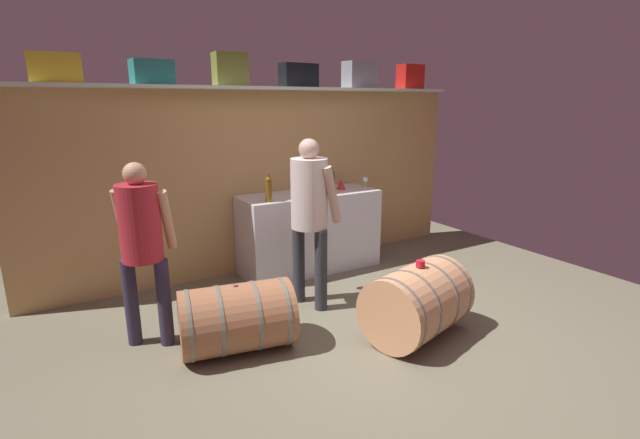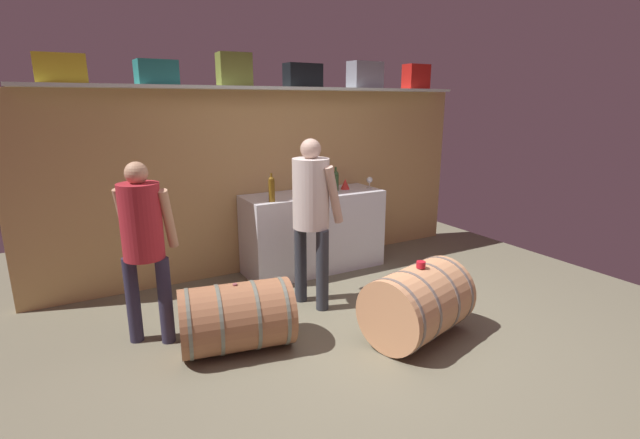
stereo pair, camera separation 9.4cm
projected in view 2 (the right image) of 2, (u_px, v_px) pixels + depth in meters
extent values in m
cube|color=#6F6A55|center=(343.00, 320.00, 4.21)|extent=(6.48, 7.60, 0.02)
cube|color=tan|center=(269.00, 182.00, 5.34)|extent=(5.28, 0.10, 2.06)
cube|color=silver|center=(272.00, 88.00, 4.95)|extent=(4.86, 0.40, 0.03)
cube|color=yellow|center=(60.00, 68.00, 3.97)|extent=(0.41, 0.22, 0.25)
cube|color=#227A76|center=(156.00, 72.00, 4.36)|extent=(0.38, 0.27, 0.23)
cube|color=olive|center=(234.00, 70.00, 4.71)|extent=(0.34, 0.23, 0.33)
cube|color=black|center=(303.00, 75.00, 5.10)|extent=(0.43, 0.21, 0.26)
cube|color=gray|center=(365.00, 75.00, 5.49)|extent=(0.43, 0.24, 0.31)
cube|color=red|center=(416.00, 77.00, 5.87)|extent=(0.32, 0.20, 0.30)
cube|color=white|center=(313.00, 231.00, 5.37)|extent=(1.63, 0.61, 0.92)
cylinder|color=brown|center=(272.00, 191.00, 4.77)|extent=(0.07, 0.07, 0.22)
sphere|color=brown|center=(271.00, 180.00, 4.74)|extent=(0.06, 0.06, 0.06)
cylinder|color=brown|center=(271.00, 176.00, 4.73)|extent=(0.02, 0.02, 0.06)
cylinder|color=#32512A|center=(336.00, 183.00, 5.36)|extent=(0.07, 0.07, 0.18)
sphere|color=#32512A|center=(336.00, 174.00, 5.34)|extent=(0.07, 0.07, 0.07)
cylinder|color=#32512A|center=(336.00, 170.00, 5.32)|extent=(0.02, 0.02, 0.07)
cylinder|color=white|center=(369.00, 188.00, 5.54)|extent=(0.08, 0.08, 0.00)
cylinder|color=white|center=(369.00, 185.00, 5.53)|extent=(0.01, 0.01, 0.07)
sphere|color=white|center=(370.00, 180.00, 5.51)|extent=(0.07, 0.07, 0.07)
sphere|color=maroon|center=(370.00, 181.00, 5.52)|extent=(0.05, 0.05, 0.05)
cone|color=red|center=(345.00, 184.00, 5.45)|extent=(0.11, 0.11, 0.12)
cylinder|color=tan|center=(417.00, 303.00, 3.81)|extent=(0.99, 0.82, 0.61)
cylinder|color=slate|center=(391.00, 317.00, 3.57)|extent=(0.19, 0.61, 0.62)
cylinder|color=slate|center=(408.00, 308.00, 3.72)|extent=(0.19, 0.61, 0.62)
cylinder|color=slate|center=(426.00, 298.00, 3.90)|extent=(0.19, 0.61, 0.62)
cylinder|color=slate|center=(440.00, 291.00, 4.06)|extent=(0.19, 0.61, 0.62)
cylinder|color=brown|center=(419.00, 268.00, 3.73)|extent=(0.04, 0.04, 0.01)
cylinder|color=#A06744|center=(237.00, 317.00, 3.64)|extent=(0.96, 0.70, 0.54)
cylinder|color=slate|center=(189.00, 324.00, 3.53)|extent=(0.13, 0.55, 0.56)
cylinder|color=slate|center=(219.00, 320.00, 3.60)|extent=(0.13, 0.55, 0.56)
cylinder|color=slate|center=(254.00, 314.00, 3.68)|extent=(0.13, 0.55, 0.56)
cylinder|color=slate|center=(281.00, 310.00, 3.75)|extent=(0.13, 0.55, 0.56)
cylinder|color=#914950|center=(235.00, 285.00, 3.57)|extent=(0.04, 0.04, 0.01)
cylinder|color=red|center=(421.00, 265.00, 3.73)|extent=(0.08, 0.08, 0.05)
cylinder|color=#2D3038|center=(322.00, 270.00, 4.32)|extent=(0.12, 0.12, 0.79)
cylinder|color=#2D3038|center=(301.00, 263.00, 4.51)|extent=(0.12, 0.12, 0.79)
cylinder|color=beige|center=(311.00, 194.00, 4.23)|extent=(0.34, 0.34, 0.65)
sphere|color=tan|center=(311.00, 149.00, 4.13)|extent=(0.19, 0.19, 0.19)
cylinder|color=tan|center=(334.00, 195.00, 4.17)|extent=(0.24, 0.15, 0.55)
cylinder|color=tan|center=(303.00, 189.00, 4.43)|extent=(0.28, 0.16, 0.54)
cylinder|color=#2C283E|center=(165.00, 301.00, 3.73)|extent=(0.11, 0.11, 0.73)
cylinder|color=#2C283E|center=(133.00, 300.00, 3.74)|extent=(0.11, 0.11, 0.73)
cylinder|color=#AE262F|center=(141.00, 221.00, 3.57)|extent=(0.32, 0.32, 0.61)
sphere|color=tan|center=(136.00, 173.00, 3.47)|extent=(0.18, 0.18, 0.18)
cylinder|color=tan|center=(168.00, 219.00, 3.65)|extent=(0.18, 0.23, 0.51)
cylinder|color=tan|center=(124.00, 218.00, 3.66)|extent=(0.17, 0.21, 0.51)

